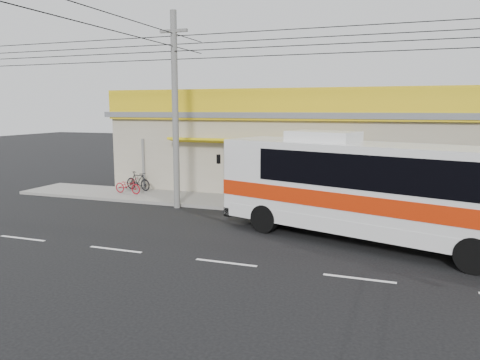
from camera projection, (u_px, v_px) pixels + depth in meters
The scene contains 8 objects.
ground at pixel (252, 241), 16.72m from camera, with size 120.00×120.00×0.00m, color black.
sidewalk at pixel (291, 206), 22.29m from camera, with size 30.00×3.20×0.15m, color gray.
lane_markings at pixel (226, 263), 14.39m from camera, with size 50.00×0.12×0.01m, color silver, non-canonical shape.
storefront_building at pixel (315, 150), 27.10m from camera, with size 22.60×9.20×5.70m.
coach_bus at pixel (397, 187), 15.72m from camera, with size 12.78×6.41×3.88m.
motorbike_red at pixel (128, 186), 25.16m from camera, with size 0.57×1.64×0.86m, color maroon.
motorbike_dark at pixel (138, 181), 26.14m from camera, with size 0.49×1.74×1.04m, color black.
utility_pole at pixel (174, 46), 21.21m from camera, with size 34.00×14.00×9.07m.
Camera 1 is at (5.10, -15.37, 4.72)m, focal length 35.00 mm.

